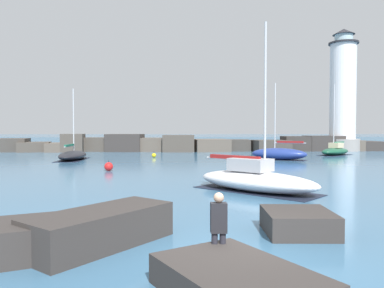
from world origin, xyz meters
name	(u,v)px	position (x,y,z in m)	size (l,w,h in m)	color
ground_plane	(235,262)	(0.00, 0.00, 0.00)	(600.00, 600.00, 0.00)	#3D6B8E
open_sea_beyond	(177,140)	(0.00, 106.88, 0.00)	(400.00, 116.00, 0.01)	#2D5B7F
breakwater_jetty	(189,144)	(0.98, 46.90, 1.00)	(57.80, 7.14, 2.59)	#423D38
lighthouse	(343,97)	(24.19, 46.76, 8.20)	(5.09, 5.09, 18.32)	gray
foreground_rocks	(151,239)	(-2.00, 0.57, 0.41)	(15.16, 7.29, 0.97)	#383330
sailboat_moored_0	(255,179)	(2.74, 10.16, 0.60)	(6.51, 6.53, 8.42)	white
sailboat_moored_1	(73,155)	(-11.92, 31.05, 0.49)	(2.57, 6.95, 7.49)	black
sailboat_moored_2	(279,154)	(9.67, 30.00, 0.65)	(6.01, 4.60, 8.05)	navy
sailboat_moored_4	(335,151)	(18.82, 37.07, 0.57)	(5.73, 5.45, 8.76)	#195138
mooring_buoy_orange_near	(109,167)	(-6.34, 20.14, 0.33)	(0.66, 0.66, 0.86)	red
mooring_buoy_far_side	(154,155)	(-3.60, 34.14, 0.25)	(0.50, 0.50, 0.70)	yellow
person_on_rocks	(219,227)	(-0.44, -0.45, 0.97)	(0.36, 0.23, 1.72)	#282833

